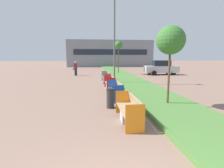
% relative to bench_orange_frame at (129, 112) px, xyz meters
% --- Properties ---
extents(planter_grass_strip, '(2.80, 120.00, 0.18)m').
position_rel_bench_orange_frame_xyz_m(planter_grass_strip, '(2.26, 8.05, -0.28)').
color(planter_grass_strip, '#4C7A38').
rests_on(planter_grass_strip, ground).
extents(building_backdrop, '(19.57, 5.60, 6.01)m').
position_rel_bench_orange_frame_xyz_m(building_backdrop, '(3.06, 35.89, 2.64)').
color(building_backdrop, gray).
rests_on(building_backdrop, ground).
extents(bench_orange_frame, '(0.65, 2.10, 0.94)m').
position_rel_bench_orange_frame_xyz_m(bench_orange_frame, '(0.00, 0.00, 0.00)').
color(bench_orange_frame, '#ADA8A0').
rests_on(bench_orange_frame, ground).
extents(bench_blue_frame, '(0.65, 2.09, 0.94)m').
position_rel_bench_orange_frame_xyz_m(bench_blue_frame, '(-0.00, 3.56, -0.00)').
color(bench_blue_frame, '#ADA8A0').
rests_on(bench_blue_frame, ground).
extents(bench_red_frame, '(0.65, 1.91, 0.94)m').
position_rel_bench_orange_frame_xyz_m(bench_red_frame, '(-0.00, 6.53, -0.01)').
color(bench_red_frame, '#ADA8A0').
rests_on(bench_red_frame, ground).
extents(bench_grey_frame, '(0.65, 2.47, 0.94)m').
position_rel_bench_orange_frame_xyz_m(bench_grey_frame, '(0.00, 9.95, 0.01)').
color(bench_grey_frame, '#ADA8A0').
rests_on(bench_grey_frame, ground).
extents(litter_bin, '(0.38, 0.38, 0.91)m').
position_rel_bench_orange_frame_xyz_m(litter_bin, '(-0.50, 1.78, 0.09)').
color(litter_bin, '#2D2D30').
rests_on(litter_bin, ground).
extents(street_lamp_post, '(0.24, 0.44, 7.46)m').
position_rel_bench_orange_frame_xyz_m(street_lamp_post, '(0.61, 8.85, 3.75)').
color(street_lamp_post, '#56595B').
rests_on(street_lamp_post, ground).
extents(sapling_tree_near, '(1.31, 1.31, 3.76)m').
position_rel_bench_orange_frame_xyz_m(sapling_tree_near, '(2.24, 1.69, 2.72)').
color(sapling_tree_near, brown).
rests_on(sapling_tree_near, ground).
extents(sapling_tree_far, '(1.04, 1.04, 4.38)m').
position_rel_bench_orange_frame_xyz_m(sapling_tree_far, '(2.24, 17.04, 3.42)').
color(sapling_tree_far, brown).
rests_on(sapling_tree_far, ground).
extents(pedestrian_walking, '(0.53, 0.24, 1.75)m').
position_rel_bench_orange_frame_xyz_m(pedestrian_walking, '(-3.30, 16.04, 0.53)').
color(pedestrian_walking, '#232633').
rests_on(pedestrian_walking, ground).
extents(parked_car_distant, '(4.36, 2.20, 1.86)m').
position_rel_bench_orange_frame_xyz_m(parked_car_distant, '(7.68, 15.81, 0.54)').
color(parked_car_distant, '#B7BABF').
rests_on(parked_car_distant, ground).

